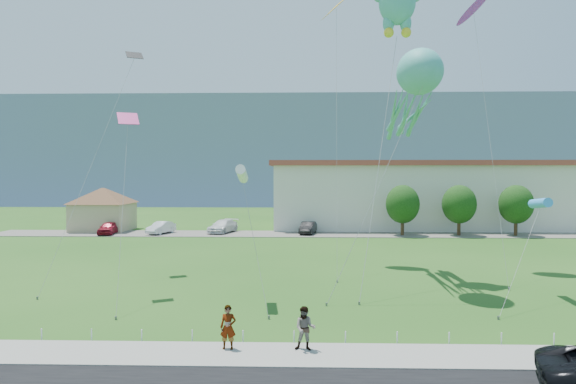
{
  "coord_description": "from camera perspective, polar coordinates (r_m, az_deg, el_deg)",
  "views": [
    {
      "loc": [
        -0.66,
        -21.08,
        6.61
      ],
      "look_at": [
        -1.51,
        8.0,
        5.59
      ],
      "focal_mm": 32.0,
      "sensor_mm": 36.0,
      "label": 1
    }
  ],
  "objects": [
    {
      "name": "hill_ridge",
      "position": [
        141.2,
        1.95,
        4.39
      ],
      "size": [
        160.0,
        50.0,
        25.0
      ],
      "primitive_type": "cube",
      "color": "slate",
      "rests_on": "ground"
    },
    {
      "name": "pedestrian_left",
      "position": [
        19.83,
        -6.67,
        -14.69
      ],
      "size": [
        0.61,
        0.42,
        1.63
      ],
      "primitive_type": "imported",
      "rotation": [
        0.0,
        0.0,
        -0.04
      ],
      "color": "gray",
      "rests_on": "sidewalk"
    },
    {
      "name": "small_kite_cyan",
      "position": [
        30.61,
        26.19,
        -1.19
      ],
      "size": [
        4.15,
        5.7,
        5.48
      ],
      "color": "#369BF3",
      "rests_on": "ground"
    },
    {
      "name": "parking_strip",
      "position": [
        56.46,
        2.34,
        -4.69
      ],
      "size": [
        70.0,
        6.0,
        0.06
      ],
      "primitive_type": "cube",
      "color": "#59544C",
      "rests_on": "ground"
    },
    {
      "name": "sidewalk",
      "position": [
        19.47,
        3.69,
        -17.68
      ],
      "size": [
        80.0,
        2.5,
        0.1
      ],
      "primitive_type": "cube",
      "color": "gray",
      "rests_on": "ground"
    },
    {
      "name": "parked_car_red",
      "position": [
        59.37,
        -19.33,
        -3.79
      ],
      "size": [
        1.96,
        4.09,
        1.35
      ],
      "primitive_type": "imported",
      "rotation": [
        0.0,
        0.0,
        0.1
      ],
      "color": "maroon",
      "rests_on": "parking_strip"
    },
    {
      "name": "octopus_kite",
      "position": [
        31.64,
        13.87,
        10.96
      ],
      "size": [
        6.71,
        10.6,
        13.64
      ],
      "color": "teal",
      "rests_on": "ground"
    },
    {
      "name": "tree_mid",
      "position": [
        57.63,
        18.48,
        -1.31
      ],
      "size": [
        3.6,
        3.6,
        5.47
      ],
      "color": "#3F2B19",
      "rests_on": "ground"
    },
    {
      "name": "ground",
      "position": [
        22.1,
        3.43,
        -15.4
      ],
      "size": [
        160.0,
        160.0,
        0.0
      ],
      "primitive_type": "plane",
      "color": "#204D15",
      "rests_on": "ground"
    },
    {
      "name": "small_kite_white",
      "position": [
        26.34,
        -5.11,
        1.9
      ],
      "size": [
        1.87,
        4.29,
        7.05
      ],
      "color": "white",
      "rests_on": "ground"
    },
    {
      "name": "rope_fence",
      "position": [
        20.78,
        3.54,
        -15.81
      ],
      "size": [
        26.05,
        0.05,
        0.5
      ],
      "color": "white",
      "rests_on": "ground"
    },
    {
      "name": "tree_far",
      "position": [
        59.64,
        24.01,
        -1.27
      ],
      "size": [
        3.6,
        3.6,
        5.47
      ],
      "color": "#3F2B19",
      "rests_on": "ground"
    },
    {
      "name": "parked_car_silver",
      "position": [
        58.2,
        -13.93,
        -3.86
      ],
      "size": [
        2.57,
        4.24,
        1.32
      ],
      "primitive_type": "imported",
      "rotation": [
        0.0,
        0.0,
        -0.31
      ],
      "color": "silver",
      "rests_on": "parking_strip"
    },
    {
      "name": "small_kite_black",
      "position": [
        36.65,
        -17.77,
        11.6
      ],
      "size": [
        3.05,
        9.63,
        15.24
      ],
      "color": "black",
      "rests_on": "ground"
    },
    {
      "name": "parked_car_white",
      "position": [
        57.93,
        -7.26,
        -3.8
      ],
      "size": [
        3.35,
        5.28,
        1.43
      ],
      "primitive_type": "imported",
      "rotation": [
        0.0,
        0.0,
        -0.3
      ],
      "color": "silver",
      "rests_on": "parking_strip"
    },
    {
      "name": "pedestrian_right",
      "position": [
        19.6,
        1.92,
        -14.9
      ],
      "size": [
        0.85,
        0.7,
        1.62
      ],
      "primitive_type": "imported",
      "rotation": [
        0.0,
        0.0,
        -0.12
      ],
      "color": "gray",
      "rests_on": "sidewalk"
    },
    {
      "name": "parked_car_black",
      "position": [
        56.46,
        2.23,
        -3.99
      ],
      "size": [
        2.09,
        4.18,
        1.32
      ],
      "primitive_type": "imported",
      "rotation": [
        0.0,
        0.0,
        -0.18
      ],
      "color": "black",
      "rests_on": "parking_strip"
    },
    {
      "name": "warehouse",
      "position": [
        70.37,
        23.94,
        -0.19
      ],
      "size": [
        61.0,
        15.0,
        8.2
      ],
      "color": "beige",
      "rests_on": "ground"
    },
    {
      "name": "tree_near",
      "position": [
        56.19,
        12.61,
        -1.33
      ],
      "size": [
        3.6,
        3.6,
        5.47
      ],
      "color": "#3F2B19",
      "rests_on": "ground"
    },
    {
      "name": "small_kite_purple",
      "position": [
        40.6,
        19.98,
        18.1
      ],
      "size": [
        1.8,
        8.7,
        19.1
      ],
      "color": "#B533CE",
      "rests_on": "ground"
    },
    {
      "name": "small_kite_orange",
      "position": [
        41.19,
        5.4,
        19.27
      ],
      "size": [
        1.8,
        9.18,
        20.05
      ],
      "color": "gold",
      "rests_on": "ground"
    },
    {
      "name": "small_kite_pink",
      "position": [
        29.24,
        -17.47,
        5.91
      ],
      "size": [
        1.88,
        6.04,
        10.11
      ],
      "color": "#D42F81",
      "rests_on": "ground"
    },
    {
      "name": "pavilion",
      "position": [
        63.62,
        -19.85,
        -1.35
      ],
      "size": [
        9.2,
        9.2,
        5.0
      ],
      "color": "tan",
      "rests_on": "ground"
    }
  ]
}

